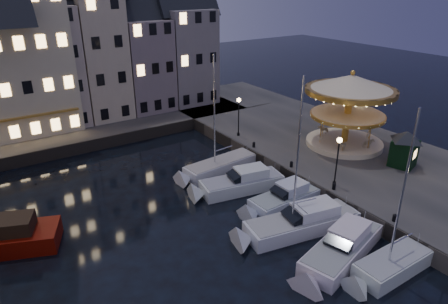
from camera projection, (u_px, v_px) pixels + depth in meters
ground at (274, 232)px, 28.82m from camera, size 160.00×160.00×0.00m
quay_east at (342, 153)px, 40.26m from camera, size 16.00×56.00×1.30m
quay_north at (62, 132)px, 45.83m from camera, size 44.00×12.00×1.30m
quaywall_e at (282, 173)px, 36.19m from camera, size 0.15×44.00×1.30m
quaywall_n at (96, 145)px, 42.28m from camera, size 48.00×0.15×1.30m
streetlamp_b at (338, 155)px, 31.64m from camera, size 0.44×0.44×4.17m
streetlamp_c at (239, 111)px, 41.93m from camera, size 0.44×0.44×4.17m
streetlamp_d at (360, 109)px, 42.73m from camera, size 0.44×0.44×4.17m
bollard_a at (395, 217)px, 27.72m from camera, size 0.30×0.30×0.57m
bollard_b at (334, 186)px, 31.92m from camera, size 0.30×0.30×0.57m
bollard_c at (291, 164)px, 35.73m from camera, size 0.30×0.30×0.57m
bollard_d at (254, 144)px, 39.92m from camera, size 0.30×0.30×0.57m
townhouse_nc at (46, 58)px, 44.11m from camera, size 6.82×8.00×14.80m
townhouse_nd at (97, 49)px, 46.84m from camera, size 5.50×8.00×15.80m
townhouse_ne at (142, 57)px, 50.21m from camera, size 6.16×8.00×12.80m
townhouse_nf at (184, 49)px, 53.09m from camera, size 6.82×8.00×13.80m
motorboat_a at (387, 268)px, 24.44m from camera, size 6.44×2.09×10.72m
motorboat_b at (339, 251)px, 25.81m from camera, size 8.48×4.46×2.15m
motorboat_c at (297, 223)px, 28.66m from camera, size 9.58×4.10×12.67m
motorboat_d at (281, 201)px, 31.63m from camera, size 6.98×2.43×2.15m
motorboat_e at (238, 184)px, 34.23m from camera, size 8.28×3.72×2.15m
motorboat_f at (216, 168)px, 37.45m from camera, size 8.46×2.91×11.18m
carousel at (350, 97)px, 38.59m from camera, size 8.70×8.70×7.61m
ticket_kiosk at (406, 143)px, 35.18m from camera, size 3.21×3.21×3.77m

